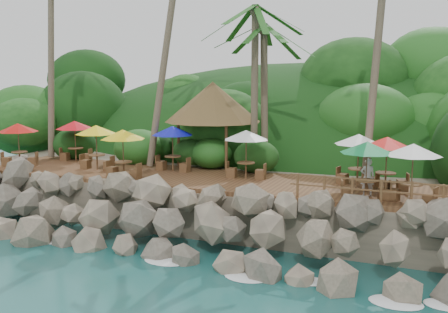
% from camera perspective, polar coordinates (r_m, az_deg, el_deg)
% --- Properties ---
extents(ground, '(140.00, 140.00, 0.00)m').
position_cam_1_polar(ground, '(20.95, -6.63, -11.57)').
color(ground, '#19514F').
rests_on(ground, ground).
extents(land_base, '(32.00, 25.20, 2.10)m').
position_cam_1_polar(land_base, '(34.99, 6.48, -1.51)').
color(land_base, gray).
rests_on(land_base, ground).
extents(jungle_hill, '(44.80, 28.00, 15.40)m').
position_cam_1_polar(jungle_hill, '(42.31, 9.41, -1.23)').
color(jungle_hill, '#143811').
rests_on(jungle_hill, ground).
extents(seawall, '(29.00, 4.00, 2.30)m').
position_cam_1_polar(seawall, '(22.26, -4.10, -7.19)').
color(seawall, gray).
rests_on(seawall, ground).
extents(terrace, '(26.00, 5.00, 0.20)m').
position_cam_1_polar(terrace, '(25.53, -0.00, -2.66)').
color(terrace, brown).
rests_on(terrace, land_base).
extents(jungle_foliage, '(44.00, 16.00, 12.00)m').
position_cam_1_polar(jungle_foliage, '(34.26, 5.97, -3.51)').
color(jungle_foliage, '#143811').
rests_on(jungle_foliage, ground).
extents(foam_line, '(25.20, 0.80, 0.06)m').
position_cam_1_polar(foam_line, '(21.19, -6.22, -11.24)').
color(foam_line, white).
rests_on(foam_line, ground).
extents(palapa, '(5.27, 5.27, 4.60)m').
position_cam_1_polar(palapa, '(29.17, -1.22, 5.88)').
color(palapa, brown).
rests_on(palapa, ground).
extents(dining_clusters, '(25.77, 5.24, 2.35)m').
position_cam_1_polar(dining_clusters, '(24.80, 0.70, 1.80)').
color(dining_clusters, brown).
rests_on(dining_clusters, terrace).
extents(railing, '(7.20, 0.10, 1.00)m').
position_cam_1_polar(railing, '(21.22, 16.56, -3.45)').
color(railing, brown).
rests_on(railing, terrace).
extents(waiter, '(0.66, 0.54, 1.57)m').
position_cam_1_polar(waiter, '(22.66, 15.16, -2.16)').
color(waiter, silver).
rests_on(waiter, terrace).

